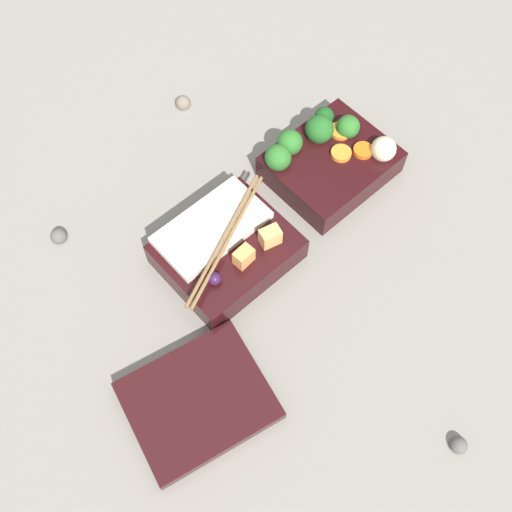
% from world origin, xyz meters
% --- Properties ---
extents(ground_plane, '(3.00, 3.00, 0.00)m').
position_xyz_m(ground_plane, '(0.00, 0.00, 0.00)').
color(ground_plane, gray).
extents(bento_tray_vegetable, '(0.17, 0.14, 0.08)m').
position_xyz_m(bento_tray_vegetable, '(-0.12, 0.00, 0.03)').
color(bento_tray_vegetable, black).
rests_on(bento_tray_vegetable, ground_plane).
extents(bento_tray_rice, '(0.20, 0.14, 0.07)m').
position_xyz_m(bento_tray_rice, '(0.09, 0.01, 0.03)').
color(bento_tray_rice, black).
rests_on(bento_tray_rice, ground_plane).
extents(bento_lid, '(0.19, 0.17, 0.02)m').
position_xyz_m(bento_lid, '(0.25, 0.14, 0.01)').
color(bento_lid, black).
rests_on(bento_lid, ground_plane).
extents(pebble_0, '(0.02, 0.02, 0.02)m').
position_xyz_m(pebble_0, '(0.24, -0.17, 0.01)').
color(pebble_0, '#595651').
rests_on(pebble_0, ground_plane).
extents(pebble_1, '(0.02, 0.02, 0.02)m').
position_xyz_m(pebble_1, '(-0.04, -0.24, 0.01)').
color(pebble_1, '#7A6B5B').
rests_on(pebble_1, ground_plane).
extents(pebble_2, '(0.02, 0.02, 0.02)m').
position_xyz_m(pebble_2, '(0.05, 0.39, 0.01)').
color(pebble_2, '#595651').
rests_on(pebble_2, ground_plane).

